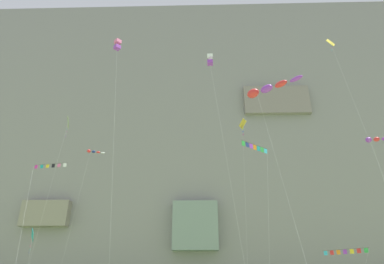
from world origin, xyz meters
name	(u,v)px	position (x,y,z in m)	size (l,w,h in m)	color
cliff_face	(196,147)	(0.00, 68.03, 36.03)	(180.00, 31.24, 72.10)	gray
kite_diamond_low_right	(32,236)	(-23.70, 35.73, 8.88)	(1.67, 2.01, 10.09)	teal
kite_windsock_low_left	(93,152)	(-17.76, 39.74, 23.63)	(4.43, 2.42, 24.08)	red
kite_banner_far_left	(48,172)	(-17.70, 24.43, 15.08)	(4.67, 4.95, 16.20)	black
kite_windsock_upper_mid	(265,89)	(8.50, 17.64, 22.33)	(5.63, 7.16, 23.01)	red
kite_banner_near_cliff	(345,252)	(21.33, 35.55, 6.56)	(4.65, 5.00, 6.98)	black
kite_windsock_low_center	(376,140)	(25.44, 28.40, 20.65)	(4.00, 5.12, 21.23)	purple
kite_banner_upper_right	(255,151)	(7.42, 21.13, 16.35)	(3.38, 3.22, 17.09)	black
kite_box_mid_left	(210,61)	(2.45, 18.45, 26.97)	(3.25, 2.43, 27.80)	white
kite_diamond_mid_center	(335,55)	(19.68, 22.79, 30.84)	(2.07, 5.92, 34.10)	yellow
kite_diamond_mid_right	(67,128)	(-18.51, 29.29, 23.43)	(1.86, 2.35, 25.33)	#8CCC33
kite_box_far_right	(117,46)	(-8.55, 16.88, 28.15)	(2.60, 1.58, 29.00)	pink
kite_diamond_front_field	(243,126)	(8.04, 34.19, 25.68)	(1.53, 2.45, 27.39)	yellow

